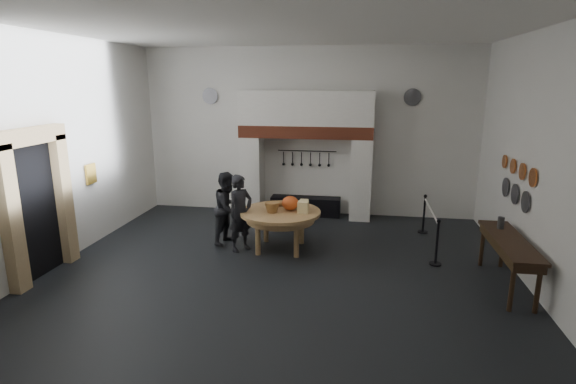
% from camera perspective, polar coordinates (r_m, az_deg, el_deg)
% --- Properties ---
extents(floor, '(9.00, 8.00, 0.02)m').
position_cam_1_polar(floor, '(9.00, -0.76, -9.67)').
color(floor, black).
rests_on(floor, ground).
extents(ceiling, '(9.00, 8.00, 0.02)m').
position_cam_1_polar(ceiling, '(8.30, -0.86, 20.13)').
color(ceiling, silver).
rests_on(ceiling, wall_back).
extents(wall_back, '(9.00, 0.02, 4.50)m').
position_cam_1_polar(wall_back, '(12.28, 2.49, 7.59)').
color(wall_back, silver).
rests_on(wall_back, floor).
extents(wall_front, '(9.00, 0.02, 4.50)m').
position_cam_1_polar(wall_front, '(4.57, -9.65, -3.48)').
color(wall_front, silver).
rests_on(wall_front, floor).
extents(wall_left, '(0.02, 8.00, 4.50)m').
position_cam_1_polar(wall_left, '(10.16, -26.76, 4.79)').
color(wall_left, silver).
rests_on(wall_left, floor).
extents(wall_right, '(0.02, 8.00, 4.50)m').
position_cam_1_polar(wall_right, '(8.78, 29.55, 3.25)').
color(wall_right, silver).
rests_on(wall_right, floor).
extents(chimney_pier_left, '(0.55, 0.70, 2.15)m').
position_cam_1_polar(chimney_pier_left, '(12.39, -4.55, 2.11)').
color(chimney_pier_left, silver).
rests_on(chimney_pier_left, floor).
extents(chimney_pier_right, '(0.55, 0.70, 2.15)m').
position_cam_1_polar(chimney_pier_right, '(12.04, 9.22, 1.62)').
color(chimney_pier_right, silver).
rests_on(chimney_pier_right, floor).
extents(hearth_brick_band, '(3.50, 0.72, 0.32)m').
position_cam_1_polar(hearth_brick_band, '(11.93, 2.29, 7.69)').
color(hearth_brick_band, '#9E442B').
rests_on(hearth_brick_band, chimney_pier_left).
extents(chimney_hood, '(3.50, 0.70, 0.90)m').
position_cam_1_polar(chimney_hood, '(11.88, 2.32, 10.62)').
color(chimney_hood, silver).
rests_on(chimney_hood, hearth_brick_band).
extents(iron_range, '(1.90, 0.45, 0.50)m').
position_cam_1_polar(iron_range, '(12.39, 2.24, -1.78)').
color(iron_range, black).
rests_on(iron_range, floor).
extents(utensil_rail, '(1.60, 0.02, 0.02)m').
position_cam_1_polar(utensil_rail, '(12.27, 2.43, 5.23)').
color(utensil_rail, black).
rests_on(utensil_rail, wall_back).
extents(door_recess, '(0.04, 1.10, 2.50)m').
position_cam_1_polar(door_recess, '(9.56, -29.42, -2.17)').
color(door_recess, black).
rests_on(door_recess, floor).
extents(door_jamb_near, '(0.22, 0.30, 2.60)m').
position_cam_1_polar(door_jamb_near, '(8.97, -31.75, -3.08)').
color(door_jamb_near, tan).
rests_on(door_jamb_near, floor).
extents(door_jamb_far, '(0.22, 0.30, 2.60)m').
position_cam_1_polar(door_jamb_far, '(10.02, -26.60, -0.86)').
color(door_jamb_far, tan).
rests_on(door_jamb_far, floor).
extents(door_lintel, '(0.22, 1.70, 0.30)m').
position_cam_1_polar(door_lintel, '(9.25, -30.01, 6.17)').
color(door_lintel, tan).
rests_on(door_lintel, door_jamb_near).
extents(wall_plaque, '(0.05, 0.34, 0.44)m').
position_cam_1_polar(wall_plaque, '(10.88, -23.75, 2.13)').
color(wall_plaque, gold).
rests_on(wall_plaque, wall_left).
extents(work_table, '(2.15, 2.15, 0.07)m').
position_cam_1_polar(work_table, '(9.72, -0.97, -2.59)').
color(work_table, tan).
rests_on(work_table, floor).
extents(pumpkin, '(0.36, 0.36, 0.31)m').
position_cam_1_polar(pumpkin, '(9.73, 0.29, -1.41)').
color(pumpkin, '#DF5A1F').
rests_on(pumpkin, work_table).
extents(cheese_block_big, '(0.22, 0.22, 0.24)m').
position_cam_1_polar(cheese_block_big, '(9.55, 1.92, -1.92)').
color(cheese_block_big, '#FADE95').
rests_on(cheese_block_big, work_table).
extents(cheese_block_small, '(0.18, 0.18, 0.20)m').
position_cam_1_polar(cheese_block_small, '(9.85, 2.03, -1.56)').
color(cheese_block_small, '#EED38E').
rests_on(cheese_block_small, work_table).
extents(wicker_basket, '(0.39, 0.39, 0.22)m').
position_cam_1_polar(wicker_basket, '(9.56, -2.02, -1.97)').
color(wicker_basket, olive).
rests_on(wicker_basket, work_table).
extents(bread_loaf, '(0.31, 0.18, 0.13)m').
position_cam_1_polar(bread_loaf, '(10.04, -1.18, -1.46)').
color(bread_loaf, olive).
rests_on(bread_loaf, work_table).
extents(visitor_near, '(0.68, 0.73, 1.68)m').
position_cam_1_polar(visitor_near, '(9.72, -6.04, -2.68)').
color(visitor_near, black).
rests_on(visitor_near, floor).
extents(visitor_far, '(0.83, 0.95, 1.65)m').
position_cam_1_polar(visitor_far, '(10.20, -7.62, -2.01)').
color(visitor_far, black).
rests_on(visitor_far, floor).
extents(side_table, '(0.55, 2.20, 0.06)m').
position_cam_1_polar(side_table, '(8.84, 26.35, -5.58)').
color(side_table, '#322312').
rests_on(side_table, floor).
extents(pewter_jug, '(0.12, 0.12, 0.22)m').
position_cam_1_polar(pewter_jug, '(9.35, 25.41, -3.56)').
color(pewter_jug, '#434448').
rests_on(pewter_jug, side_table).
extents(copper_pan_a, '(0.03, 0.34, 0.34)m').
position_cam_1_polar(copper_pan_a, '(9.00, 28.67, 1.62)').
color(copper_pan_a, '#C6662D').
rests_on(copper_pan_a, wall_right).
extents(copper_pan_b, '(0.03, 0.32, 0.32)m').
position_cam_1_polar(copper_pan_b, '(9.51, 27.61, 2.32)').
color(copper_pan_b, '#C6662D').
rests_on(copper_pan_b, wall_right).
extents(copper_pan_c, '(0.03, 0.30, 0.30)m').
position_cam_1_polar(copper_pan_c, '(10.03, 26.67, 2.95)').
color(copper_pan_c, '#C6662D').
rests_on(copper_pan_c, wall_right).
extents(copper_pan_d, '(0.03, 0.28, 0.28)m').
position_cam_1_polar(copper_pan_d, '(10.55, 25.81, 3.52)').
color(copper_pan_d, '#C6662D').
rests_on(copper_pan_d, wall_right).
extents(pewter_plate_left, '(0.03, 0.40, 0.40)m').
position_cam_1_polar(pewter_plate_left, '(9.29, 27.92, -1.13)').
color(pewter_plate_left, '#4C4C51').
rests_on(pewter_plate_left, wall_right).
extents(pewter_plate_mid, '(0.03, 0.40, 0.40)m').
position_cam_1_polar(pewter_plate_mid, '(9.84, 26.85, -0.23)').
color(pewter_plate_mid, '#4C4C51').
rests_on(pewter_plate_mid, wall_right).
extents(pewter_plate_right, '(0.03, 0.40, 0.40)m').
position_cam_1_polar(pewter_plate_right, '(10.40, 25.90, 0.56)').
color(pewter_plate_right, '#4C4C51').
rests_on(pewter_plate_right, wall_right).
extents(pewter_plate_back_left, '(0.44, 0.03, 0.44)m').
position_cam_1_polar(pewter_plate_back_left, '(12.78, -9.86, 11.92)').
color(pewter_plate_back_left, '#4C4C51').
rests_on(pewter_plate_back_left, wall_back).
extents(pewter_plate_back_right, '(0.44, 0.03, 0.44)m').
position_cam_1_polar(pewter_plate_back_right, '(12.15, 15.53, 11.53)').
color(pewter_plate_back_right, '#4C4C51').
rests_on(pewter_plate_back_right, wall_back).
extents(barrier_post_near, '(0.05, 0.05, 0.90)m').
position_cam_1_polar(barrier_post_near, '(9.48, 18.38, -6.23)').
color(barrier_post_near, black).
rests_on(barrier_post_near, floor).
extents(barrier_post_far, '(0.05, 0.05, 0.90)m').
position_cam_1_polar(barrier_post_far, '(11.37, 16.88, -2.80)').
color(barrier_post_far, black).
rests_on(barrier_post_far, floor).
extents(barrier_rope, '(0.04, 2.00, 0.04)m').
position_cam_1_polar(barrier_rope, '(10.31, 17.73, -2.25)').
color(barrier_rope, silver).
rests_on(barrier_rope, barrier_post_near).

